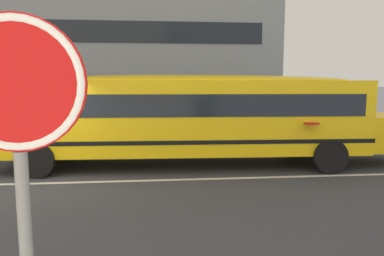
% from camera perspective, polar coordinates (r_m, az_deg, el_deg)
% --- Properties ---
extents(ground_plane, '(400.00, 400.00, 0.00)m').
position_cam_1_polar(ground_plane, '(10.06, -23.20, -8.09)').
color(ground_plane, '#38383D').
extents(sidewalk_far, '(120.00, 3.00, 0.01)m').
position_cam_1_polar(sidewalk_far, '(17.94, -15.33, -1.21)').
color(sidewalk_far, gray).
rests_on(sidewalk_far, ground_plane).
extents(lane_centreline, '(110.00, 0.16, 0.01)m').
position_cam_1_polar(lane_centreline, '(10.06, -23.20, -8.07)').
color(lane_centreline, silver).
rests_on(lane_centreline, ground_plane).
extents(school_bus, '(12.54, 3.23, 2.79)m').
position_cam_1_polar(school_bus, '(10.98, 0.14, 2.52)').
color(school_bus, yellow).
rests_on(school_bus, ground_plane).
extents(stop_sign_post, '(0.70, 0.07, 2.90)m').
position_cam_1_polar(stop_sign_post, '(2.05, -25.60, -2.45)').
color(stop_sign_post, slate).
rests_on(stop_sign_post, ground_plane).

